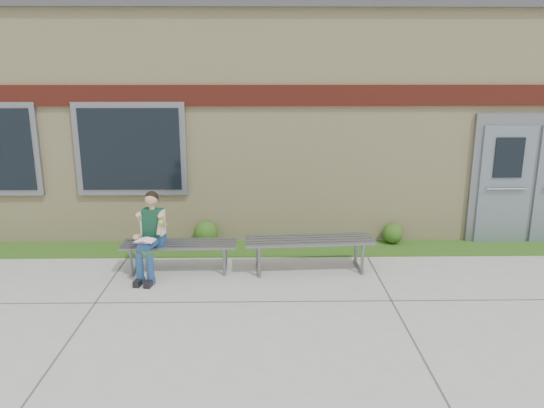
{
  "coord_description": "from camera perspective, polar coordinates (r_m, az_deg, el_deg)",
  "views": [
    {
      "loc": [
        -0.73,
        -6.07,
        3.1
      ],
      "look_at": [
        -0.6,
        1.7,
        1.05
      ],
      "focal_mm": 35.0,
      "sensor_mm": 36.0,
      "label": 1
    }
  ],
  "objects": [
    {
      "name": "shrub_mid",
      "position": [
        9.43,
        -7.13,
        -3.09
      ],
      "size": [
        0.42,
        0.42,
        0.42
      ],
      "primitive_type": "sphere",
      "color": "#2D5416",
      "rests_on": "grass_strip"
    },
    {
      "name": "bench_left",
      "position": [
        8.29,
        -9.94,
        -4.84
      ],
      "size": [
        1.75,
        0.5,
        0.45
      ],
      "rotation": [
        0.0,
        0.0,
        0.01
      ],
      "color": "slate",
      "rests_on": "ground"
    },
    {
      "name": "girl",
      "position": [
        8.08,
        -12.94,
        -3.05
      ],
      "size": [
        0.46,
        0.79,
        1.29
      ],
      "rotation": [
        0.0,
        0.0,
        -0.18
      ],
      "color": "navy",
      "rests_on": "ground"
    },
    {
      "name": "grass_strip",
      "position": [
        9.24,
        3.66,
        -4.82
      ],
      "size": [
        16.0,
        0.8,
        0.02
      ],
      "primitive_type": "cube",
      "color": "#2D5416",
      "rests_on": "ground"
    },
    {
      "name": "school_building",
      "position": [
        12.13,
        2.55,
        10.02
      ],
      "size": [
        16.2,
        6.22,
        4.2
      ],
      "color": "beige",
      "rests_on": "ground"
    },
    {
      "name": "ground",
      "position": [
        6.86,
        5.4,
        -12.18
      ],
      "size": [
        80.0,
        80.0,
        0.0
      ],
      "primitive_type": "plane",
      "color": "#9E9E99",
      "rests_on": "ground"
    },
    {
      "name": "shrub_east",
      "position": [
        9.66,
        12.86,
        -3.1
      ],
      "size": [
        0.36,
        0.36,
        0.36
      ],
      "primitive_type": "sphere",
      "color": "#2D5416",
      "rests_on": "grass_strip"
    },
    {
      "name": "bench_right",
      "position": [
        8.21,
        4.03,
        -4.53
      ],
      "size": [
        2.0,
        0.67,
        0.51
      ],
      "rotation": [
        0.0,
        0.0,
        0.06
      ],
      "color": "slate",
      "rests_on": "ground"
    }
  ]
}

